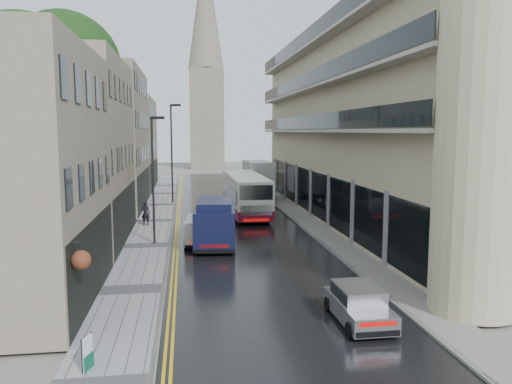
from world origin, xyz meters
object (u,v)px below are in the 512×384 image
object	(u,v)px
tree_near	(26,129)
pedestrian	(146,213)
cream_bus	(235,200)
white_van	(186,235)
silver_hatchback	(351,318)
estate_sign	(87,353)
white_lorry	(250,182)
lamp_post_near	(153,181)
lamp_post_far	(172,154)
navy_van	(195,228)
tree_far	(79,138)

from	to	relation	value
tree_near	pedestrian	bearing A→B (deg)	42.92
cream_bus	white_van	world-z (taller)	cream_bus
silver_hatchback	estate_sign	bearing A→B (deg)	-171.58
white_lorry	lamp_post_near	bearing A→B (deg)	-118.16
tree_near	silver_hatchback	world-z (taller)	tree_near
silver_hatchback	lamp_post_far	xyz separation A→B (m)	(-6.55, 32.32, 3.99)
cream_bus	navy_van	world-z (taller)	cream_bus
cream_bus	estate_sign	size ratio (longest dim) A/B	12.47
silver_hatchback	lamp_post_near	distance (m)	16.67
lamp_post_near	cream_bus	bearing A→B (deg)	74.74
lamp_post_far	pedestrian	bearing A→B (deg)	-74.25
lamp_post_near	tree_far	bearing A→B (deg)	138.45
pedestrian	estate_sign	xyz separation A→B (m)	(0.02, -21.97, -0.40)
tree_far	white_lorry	distance (m)	16.03
tree_far	navy_van	bearing A→B (deg)	-60.01
pedestrian	lamp_post_far	distance (m)	12.30
lamp_post_near	white_van	bearing A→B (deg)	-11.89
tree_near	cream_bus	xyz separation A→B (m)	(12.68, 7.17, -5.32)
white_van	estate_sign	size ratio (longest dim) A/B	3.88
cream_bus	white_van	xyz separation A→B (m)	(-3.75, -8.74, -0.78)
cream_bus	lamp_post_far	xyz separation A→B (m)	(-4.95, 10.12, 3.07)
tree_near	pedestrian	world-z (taller)	tree_near
tree_far	lamp_post_far	xyz separation A→B (m)	(7.43, 4.29, -1.54)
lamp_post_near	silver_hatchback	bearing A→B (deg)	-42.25
white_van	estate_sign	distance (m)	14.98
cream_bus	lamp_post_far	bearing A→B (deg)	115.47
pedestrian	white_lorry	bearing A→B (deg)	-114.49
pedestrian	lamp_post_near	bearing A→B (deg)	112.34
silver_hatchback	lamp_post_near	xyz separation A→B (m)	(-7.22, 14.69, 3.17)
cream_bus	lamp_post_far	distance (m)	11.68
navy_van	silver_hatchback	bearing A→B (deg)	-63.47
white_van	lamp_post_far	xyz separation A→B (m)	(-1.20, 18.87, 3.84)
navy_van	estate_sign	bearing A→B (deg)	-99.02
tree_near	white_van	bearing A→B (deg)	-10.00
navy_van	lamp_post_near	bearing A→B (deg)	138.39
cream_bus	navy_van	distance (m)	10.54
white_lorry	lamp_post_far	bearing A→B (deg)	176.55
navy_van	lamp_post_near	xyz separation A→B (m)	(-2.39, 2.52, 2.40)
white_van	lamp_post_far	distance (m)	19.29
lamp_post_far	tree_near	bearing A→B (deg)	-90.37
estate_sign	tree_near	bearing A→B (deg)	128.61
pedestrian	tree_far	bearing A→B (deg)	-38.26
tree_near	tree_far	world-z (taller)	tree_near
white_lorry	silver_hatchback	distance (m)	32.37
cream_bus	white_lorry	distance (m)	10.44
white_lorry	silver_hatchback	xyz separation A→B (m)	(-0.86, -32.33, -1.25)
silver_hatchback	white_van	distance (m)	14.48
cream_bus	silver_hatchback	size ratio (longest dim) A/B	3.25
tree_near	white_lorry	size ratio (longest dim) A/B	1.90
cream_bus	pedestrian	xyz separation A→B (m)	(-6.58, -1.49, -0.64)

